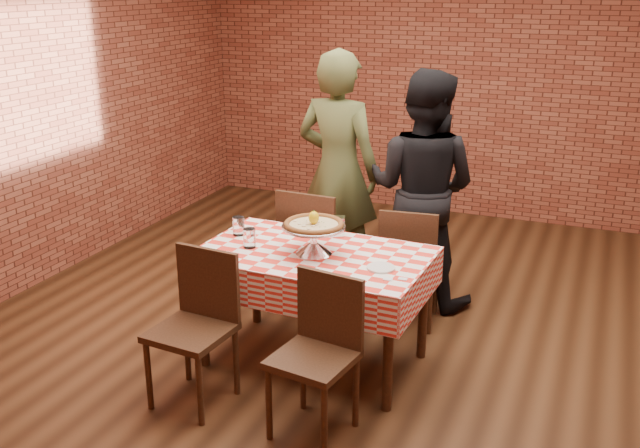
# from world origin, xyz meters

# --- Properties ---
(ground) EXTENTS (6.00, 6.00, 0.00)m
(ground) POSITION_xyz_m (0.00, 0.00, 0.00)
(ground) COLOR black
(ground) RESTS_ON ground
(back_wall) EXTENTS (5.50, 0.00, 5.50)m
(back_wall) POSITION_xyz_m (0.00, 3.00, 1.45)
(back_wall) COLOR brown
(back_wall) RESTS_ON ground
(table) EXTENTS (1.43, 0.89, 0.75)m
(table) POSITION_xyz_m (-0.18, -0.46, 0.38)
(table) COLOR #432716
(table) RESTS_ON ground
(tablecloth) EXTENTS (1.47, 0.93, 0.24)m
(tablecloth) POSITION_xyz_m (-0.18, -0.46, 0.64)
(tablecloth) COLOR red
(tablecloth) RESTS_ON table
(pizza_stand) EXTENTS (0.49, 0.49, 0.18)m
(pizza_stand) POSITION_xyz_m (-0.17, -0.47, 0.85)
(pizza_stand) COLOR silver
(pizza_stand) RESTS_ON tablecloth
(pizza) EXTENTS (0.44, 0.44, 0.03)m
(pizza) POSITION_xyz_m (-0.17, -0.47, 0.94)
(pizza) COLOR #C9BA8F
(pizza) RESTS_ON pizza_stand
(lemon) EXTENTS (0.08, 0.08, 0.08)m
(lemon) POSITION_xyz_m (-0.17, -0.47, 0.99)
(lemon) COLOR yellow
(lemon) RESTS_ON pizza
(water_glass_left) EXTENTS (0.08, 0.08, 0.12)m
(water_glass_left) POSITION_xyz_m (-0.59, -0.53, 0.82)
(water_glass_left) COLOR white
(water_glass_left) RESTS_ON tablecloth
(water_glass_right) EXTENTS (0.08, 0.08, 0.12)m
(water_glass_right) POSITION_xyz_m (-0.76, -0.35, 0.82)
(water_glass_right) COLOR white
(water_glass_right) RESTS_ON tablecloth
(side_plate) EXTENTS (0.17, 0.17, 0.01)m
(side_plate) POSITION_xyz_m (0.29, -0.56, 0.76)
(side_plate) COLOR white
(side_plate) RESTS_ON tablecloth
(sweetener_packet_a) EXTENTS (0.05, 0.04, 0.00)m
(sweetener_packet_a) POSITION_xyz_m (0.37, -0.70, 0.76)
(sweetener_packet_a) COLOR white
(sweetener_packet_a) RESTS_ON tablecloth
(sweetener_packet_b) EXTENTS (0.05, 0.04, 0.00)m
(sweetener_packet_b) POSITION_xyz_m (0.45, -0.66, 0.76)
(sweetener_packet_b) COLOR white
(sweetener_packet_b) RESTS_ON tablecloth
(condiment_caddy) EXTENTS (0.11, 0.10, 0.13)m
(condiment_caddy) POSITION_xyz_m (-0.15, -0.12, 0.82)
(condiment_caddy) COLOR silver
(condiment_caddy) RESTS_ON tablecloth
(chair_near_left) EXTENTS (0.45, 0.45, 0.90)m
(chair_near_left) POSITION_xyz_m (-0.65, -1.16, 0.45)
(chair_near_left) COLOR #432716
(chair_near_left) RESTS_ON ground
(chair_near_right) EXTENTS (0.46, 0.46, 0.88)m
(chair_near_right) POSITION_xyz_m (0.12, -1.18, 0.44)
(chair_near_right) COLOR #432716
(chair_near_right) RESTS_ON ground
(chair_far_left) EXTENTS (0.48, 0.48, 0.94)m
(chair_far_left) POSITION_xyz_m (-0.48, 0.33, 0.47)
(chair_far_left) COLOR #432716
(chair_far_left) RESTS_ON ground
(chair_far_right) EXTENTS (0.45, 0.45, 0.88)m
(chair_far_right) POSITION_xyz_m (0.23, 0.35, 0.44)
(chair_far_right) COLOR #432716
(chair_far_right) RESTS_ON ground
(diner_olive) EXTENTS (0.73, 0.52, 1.88)m
(diner_olive) POSITION_xyz_m (-0.49, 0.78, 0.94)
(diner_olive) COLOR #464C28
(diner_olive) RESTS_ON ground
(diner_black) EXTENTS (0.93, 0.76, 1.77)m
(diner_black) POSITION_xyz_m (0.19, 0.74, 0.88)
(diner_black) COLOR black
(diner_black) RESTS_ON ground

